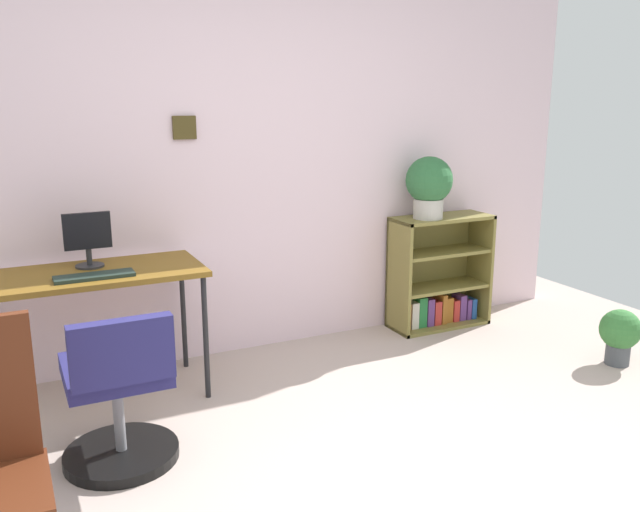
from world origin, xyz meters
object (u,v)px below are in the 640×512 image
at_px(bookshelf_low, 436,278).
at_px(potted_plant_floor, 620,333).
at_px(potted_plant_on_shelf, 429,184).
at_px(monitor, 88,239).
at_px(office_chair, 119,399).
at_px(desk, 96,282).
at_px(keyboard, 94,276).

bearing_deg(bookshelf_low, potted_plant_floor, -62.27).
height_order(bookshelf_low, potted_plant_on_shelf, potted_plant_on_shelf).
xyz_separation_m(monitor, office_chair, (-0.02, -0.84, -0.56)).
relative_size(bookshelf_low, potted_plant_on_shelf, 1.89).
xyz_separation_m(bookshelf_low, potted_plant_floor, (0.59, -1.12, -0.14)).
height_order(desk, potted_plant_floor, desk).
bearing_deg(desk, office_chair, -92.29).
relative_size(keyboard, potted_plant_floor, 1.12).
bearing_deg(potted_plant_floor, monitor, 161.36).
distance_m(desk, office_chair, 0.82).
bearing_deg(potted_plant_floor, potted_plant_on_shelf, 123.93).
height_order(keyboard, office_chair, office_chair).
distance_m(keyboard, potted_plant_on_shelf, 2.30).
distance_m(bookshelf_low, potted_plant_on_shelf, 0.71).
relative_size(desk, potted_plant_on_shelf, 2.61).
relative_size(keyboard, potted_plant_on_shelf, 0.92).
xyz_separation_m(monitor, potted_plant_floor, (2.97, -1.00, -0.69)).
bearing_deg(monitor, potted_plant_on_shelf, 1.69).
xyz_separation_m(office_chair, bookshelf_low, (2.40, 0.96, 0.02)).
xyz_separation_m(monitor, potted_plant_on_shelf, (2.25, 0.07, 0.16)).
height_order(keyboard, bookshelf_low, bookshelf_low).
bearing_deg(monitor, keyboard, -92.08).
distance_m(office_chair, potted_plant_floor, 2.99).
relative_size(monitor, bookshelf_low, 0.37).
relative_size(desk, bookshelf_low, 1.38).
relative_size(office_chair, potted_plant_on_shelf, 1.77).
bearing_deg(keyboard, desk, 80.92).
bearing_deg(bookshelf_low, desk, -174.84).
bearing_deg(bookshelf_low, keyboard, -171.61).
bearing_deg(desk, potted_plant_floor, -17.03).
xyz_separation_m(monitor, keyboard, (-0.01, -0.23, -0.15)).
relative_size(desk, office_chair, 1.47).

